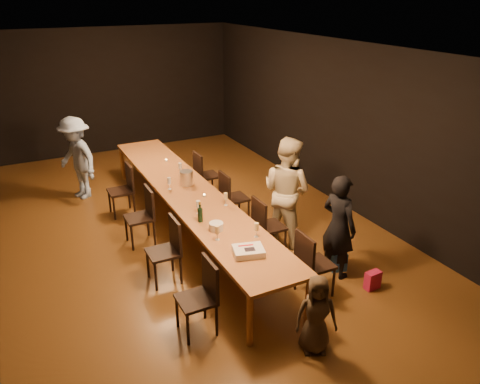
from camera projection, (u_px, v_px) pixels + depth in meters
name	position (u px, v px, depth m)	size (l,w,h in m)	color
ground	(190.00, 231.00, 7.96)	(10.00, 10.00, 0.00)	#492912
room_shell	(184.00, 111.00, 7.13)	(6.04, 10.04, 3.02)	black
table	(188.00, 194.00, 7.68)	(0.90, 6.00, 0.75)	#98522C
chair_right_0	(316.00, 263.00, 6.17)	(0.42, 0.42, 0.93)	black
chair_right_1	(270.00, 226.00, 7.15)	(0.42, 0.42, 0.93)	black
chair_right_2	(235.00, 197.00, 8.13)	(0.42, 0.42, 0.93)	black
chair_right_3	(207.00, 175.00, 9.11)	(0.42, 0.42, 0.93)	black
chair_left_0	(196.00, 299.00, 5.46)	(0.42, 0.42, 0.93)	black
chair_left_1	(163.00, 252.00, 6.44)	(0.42, 0.42, 0.93)	black
chair_left_2	(139.00, 217.00, 7.42)	(0.42, 0.42, 0.93)	black
chair_left_3	(120.00, 190.00, 8.40)	(0.42, 0.42, 0.93)	black
woman_birthday	(339.00, 226.00, 6.49)	(0.55, 0.36, 1.52)	black
woman_tan	(287.00, 191.00, 7.36)	(0.85, 0.66, 1.75)	beige
man_blue	(77.00, 158.00, 8.97)	(1.04, 0.60, 1.62)	#8DABDA
child	(316.00, 315.00, 5.17)	(0.47, 0.31, 0.96)	#423424
gift_bag_red	(373.00, 280.00, 6.40)	(0.22, 0.12, 0.26)	#C81E51
gift_bag_blue	(338.00, 261.00, 6.82)	(0.23, 0.15, 0.29)	#245B9E
birthday_cake	(248.00, 251.00, 5.82)	(0.44, 0.39, 0.09)	white
plate_stack	(216.00, 226.00, 6.40)	(0.19, 0.19, 0.11)	white
champagne_bottle	(200.00, 212.00, 6.59)	(0.07, 0.07, 0.31)	black
ice_bucket	(186.00, 178.00, 7.86)	(0.22, 0.22, 0.25)	silver
wineglass_0	(217.00, 233.00, 6.13)	(0.06, 0.06, 0.21)	beige
wineglass_1	(256.00, 230.00, 6.20)	(0.06, 0.06, 0.21)	beige
wineglass_2	(198.00, 207.00, 6.85)	(0.06, 0.06, 0.21)	silver
wineglass_3	(226.00, 199.00, 7.11)	(0.06, 0.06, 0.21)	beige
wineglass_4	(169.00, 183.00, 7.69)	(0.06, 0.06, 0.21)	silver
wineglass_5	(180.00, 168.00, 8.33)	(0.06, 0.06, 0.21)	silver
tealight_near	(259.00, 246.00, 5.99)	(0.05, 0.05, 0.03)	#B2B7B2
tealight_mid	(204.00, 195.00, 7.46)	(0.05, 0.05, 0.03)	#B2B7B2
tealight_far	(166.00, 160.00, 8.98)	(0.05, 0.05, 0.03)	#B2B7B2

